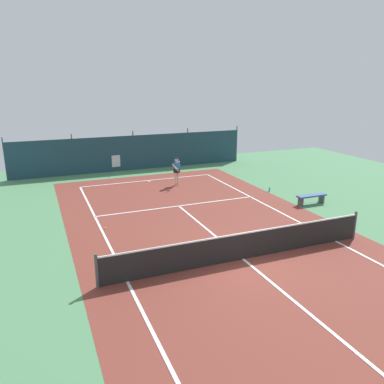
{
  "coord_description": "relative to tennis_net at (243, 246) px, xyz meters",
  "views": [
    {
      "loc": [
        -6.33,
        -10.64,
        6.0
      ],
      "look_at": [
        0.39,
        5.62,
        0.9
      ],
      "focal_mm": 35.96,
      "sensor_mm": 36.0,
      "label": 1
    }
  ],
  "objects": [
    {
      "name": "water_bottle",
      "position": [
        5.66,
        6.93,
        -0.39
      ],
      "size": [
        0.08,
        0.08,
        0.24
      ],
      "primitive_type": "cylinder",
      "color": "#338CD8",
      "rests_on": "ground"
    },
    {
      "name": "tennis_net",
      "position": [
        0.0,
        0.0,
        0.0
      ],
      "size": [
        10.12,
        0.1,
        1.1
      ],
      "color": "black",
      "rests_on": "ground"
    },
    {
      "name": "tennis_ball_midcourt",
      "position": [
        -3.94,
        4.71,
        -0.48
      ],
      "size": [
        0.07,
        0.07,
        0.07
      ],
      "primitive_type": "sphere",
      "color": "#CCDB33",
      "rests_on": "ground"
    },
    {
      "name": "back_fence",
      "position": [
        -0.0,
        15.75,
        0.16
      ],
      "size": [
        16.3,
        0.98,
        2.7
      ],
      "color": "#1E3D4C",
      "rests_on": "ground"
    },
    {
      "name": "ground_plane",
      "position": [
        0.0,
        0.0,
        -0.51
      ],
      "size": [
        36.0,
        36.0,
        0.0
      ],
      "primitive_type": "plane",
      "color": "#4C8456"
    },
    {
      "name": "tennis_player",
      "position": [
        1.31,
        10.21,
        0.45
      ],
      "size": [
        0.56,
        0.83,
        1.64
      ],
      "rotation": [
        0.0,
        0.0,
        3.62
      ],
      "color": "beige",
      "rests_on": "ground"
    },
    {
      "name": "parked_car",
      "position": [
        -0.88,
        17.34,
        0.33
      ],
      "size": [
        2.33,
        4.36,
        1.68
      ],
      "rotation": [
        0.0,
        0.0,
        3.24
      ],
      "color": "silver",
      "rests_on": "ground"
    },
    {
      "name": "courtside_bench",
      "position": [
        6.31,
        4.16,
        -0.14
      ],
      "size": [
        1.6,
        0.4,
        0.49
      ],
      "color": "#335184",
      "rests_on": "ground"
    },
    {
      "name": "tennis_ball_near_player",
      "position": [
        2.83,
        1.61,
        -0.48
      ],
      "size": [
        0.07,
        0.07,
        0.07
      ],
      "primitive_type": "sphere",
      "color": "#CCDB33",
      "rests_on": "ground"
    },
    {
      "name": "court_surface",
      "position": [
        0.0,
        0.0,
        -0.51
      ],
      "size": [
        11.02,
        26.6,
        0.01
      ],
      "color": "brown",
      "rests_on": "ground"
    }
  ]
}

